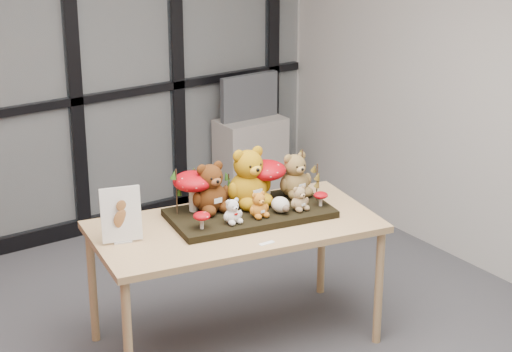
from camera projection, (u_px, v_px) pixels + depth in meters
room_shell at (193, 101)px, 4.36m from camera, size 5.00×5.00×5.00m
glass_partition at (11, 59)px, 6.37m from camera, size 4.90×0.06×2.78m
display_table at (235, 234)px, 5.34m from camera, size 1.75×1.08×0.76m
diorama_tray at (250, 213)px, 5.41m from camera, size 1.00×0.62×0.04m
bear_pooh_yellow at (248, 173)px, 5.43m from camera, size 0.34×0.31×0.39m
bear_brown_medium at (210, 184)px, 5.34m from camera, size 0.28×0.26×0.32m
bear_tan_back at (295, 172)px, 5.58m from camera, size 0.26×0.24×0.30m
bear_small_yellow at (258, 203)px, 5.28m from camera, size 0.14×0.13×0.17m
bear_white_bow at (232, 210)px, 5.20m from camera, size 0.14×0.13×0.16m
bear_beige_small at (299, 197)px, 5.38m from camera, size 0.14×0.13×0.16m
plush_cream_hedgehog at (280, 204)px, 5.36m from camera, size 0.09×0.08×0.10m
mushroom_back_left at (193, 190)px, 5.35m from camera, size 0.24×0.24×0.26m
mushroom_back_right at (266, 179)px, 5.51m from camera, size 0.24×0.24×0.27m
mushroom_front_left at (202, 220)px, 5.13m from camera, size 0.10×0.10×0.11m
mushroom_front_right at (321, 198)px, 5.45m from camera, size 0.09×0.09×0.09m
sprig_green_far_left at (177, 192)px, 5.30m from camera, size 0.05×0.05×0.27m
sprig_green_mid_left at (195, 188)px, 5.40m from camera, size 0.05×0.05×0.24m
sprig_dry_far_right at (302, 172)px, 5.59m from camera, size 0.05×0.05×0.29m
sprig_dry_mid_right at (317, 182)px, 5.51m from camera, size 0.05×0.05×0.23m
sprig_green_centre at (229, 188)px, 5.51m from camera, size 0.05×0.05×0.17m
sign_holder at (121, 217)px, 5.03m from camera, size 0.23×0.11×0.31m
label_card at (267, 243)px, 5.06m from camera, size 0.09×0.03×0.00m
cabinet at (251, 162)px, 7.55m from camera, size 0.54×0.32×0.73m
monitor at (249, 97)px, 7.38m from camera, size 0.51×0.05×0.36m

